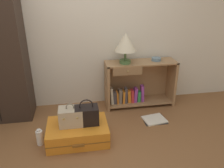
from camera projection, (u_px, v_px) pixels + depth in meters
The scene contains 10 objects.
ground_plane at pixel (98, 161), 2.56m from camera, with size 9.00×9.00×0.00m, color brown.
back_wall at pixel (85, 24), 3.40m from camera, with size 6.40×0.10×2.60m, color silver.
bookshelf at pixel (137, 84), 3.68m from camera, with size 1.12×0.37×0.74m.
table_lamp at pixel (126, 43), 3.33m from camera, with size 0.33×0.33×0.46m.
bowl at pixel (156, 59), 3.56m from camera, with size 0.15×0.15×0.05m, color slate.
suitcase_large at pixel (78, 132), 2.89m from camera, with size 0.77×0.54×0.23m.
train_case at pixel (71, 116), 2.80m from camera, with size 0.29×0.22×0.30m.
handbag at pixel (87, 115), 2.83m from camera, with size 0.29×0.20×0.34m.
bottle at pixel (40, 137), 2.80m from camera, with size 0.08×0.08×0.22m.
open_book_on_floor at pixel (154, 119), 3.35m from camera, with size 0.36×0.31×0.02m.
Camera 1 is at (-0.18, -2.00, 1.83)m, focal length 36.39 mm.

